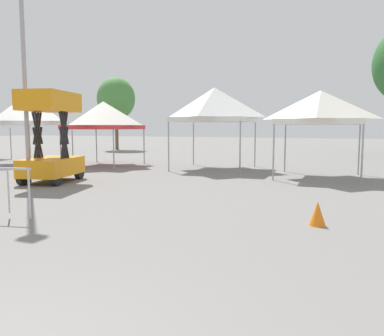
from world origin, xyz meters
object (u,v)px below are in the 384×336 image
(scissor_lift, at_px, (52,153))
(canopy_tent_behind_center, at_px, (214,105))
(canopy_tent_far_left, at_px, (320,108))
(canopy_tent_behind_right, at_px, (103,115))
(canopy_tent_far_right, at_px, (28,110))
(light_pole_near_lift, at_px, (22,16))
(tree_behind_tents_right, at_px, (116,99))
(traffic_cone_lot_center, at_px, (318,214))

(scissor_lift, bearing_deg, canopy_tent_behind_center, 58.40)
(canopy_tent_far_left, bearing_deg, canopy_tent_behind_right, 175.41)
(canopy_tent_far_left, relative_size, scissor_lift, 1.05)
(canopy_tent_far_right, relative_size, canopy_tent_behind_right, 1.13)
(scissor_lift, distance_m, light_pole_near_lift, 4.53)
(canopy_tent_behind_right, bearing_deg, tree_behind_tents_right, 120.89)
(scissor_lift, height_order, traffic_cone_lot_center, scissor_lift)
(canopy_tent_behind_center, bearing_deg, canopy_tent_behind_right, -174.56)
(scissor_lift, height_order, tree_behind_tents_right, tree_behind_tents_right)
(canopy_tent_behind_center, height_order, light_pole_near_lift, light_pole_near_lift)
(canopy_tent_behind_right, relative_size, light_pole_near_lift, 0.33)
(canopy_tent_far_left, bearing_deg, canopy_tent_far_right, 179.19)
(canopy_tent_behind_center, relative_size, light_pole_near_lift, 0.38)
(scissor_lift, xyz_separation_m, traffic_cone_lot_center, (9.05, -2.75, -0.77))
(tree_behind_tents_right, bearing_deg, canopy_tent_behind_center, -41.71)
(canopy_tent_behind_right, relative_size, canopy_tent_far_left, 0.98)
(canopy_tent_far_left, xyz_separation_m, light_pole_near_lift, (-8.85, -5.54, 2.83))
(canopy_tent_behind_right, bearing_deg, canopy_tent_behind_center, 5.44)
(canopy_tent_behind_right, xyz_separation_m, tree_behind_tents_right, (-7.14, 11.93, 1.84))
(canopy_tent_far_right, bearing_deg, traffic_cone_lot_center, -27.18)
(canopy_tent_far_left, xyz_separation_m, traffic_cone_lot_center, (0.56, -7.59, -2.40))
(canopy_tent_behind_right, distance_m, traffic_cone_lot_center, 13.94)
(scissor_lift, bearing_deg, tree_behind_tents_right, 116.99)
(light_pole_near_lift, bearing_deg, canopy_tent_behind_right, 102.97)
(canopy_tent_far_left, relative_size, traffic_cone_lot_center, 6.95)
(light_pole_near_lift, bearing_deg, tree_behind_tents_right, 115.19)
(canopy_tent_behind_center, height_order, traffic_cone_lot_center, canopy_tent_behind_center)
(canopy_tent_far_right, relative_size, light_pole_near_lift, 0.37)
(scissor_lift, xyz_separation_m, tree_behind_tents_right, (-8.97, 17.60, 3.32))
(canopy_tent_far_right, relative_size, scissor_lift, 1.16)
(tree_behind_tents_right, bearing_deg, canopy_tent_behind_right, -59.11)
(canopy_tent_far_right, bearing_deg, tree_behind_tents_right, 102.70)
(canopy_tent_behind_right, distance_m, scissor_lift, 6.14)
(light_pole_near_lift, relative_size, tree_behind_tents_right, 1.60)
(canopy_tent_behind_center, bearing_deg, canopy_tent_far_left, -16.31)
(canopy_tent_far_right, xyz_separation_m, canopy_tent_behind_right, (4.31, 0.62, -0.32))
(canopy_tent_behind_center, distance_m, scissor_lift, 7.53)
(tree_behind_tents_right, bearing_deg, light_pole_near_lift, -64.81)
(canopy_tent_behind_right, bearing_deg, scissor_lift, -72.14)
(canopy_tent_behind_center, distance_m, light_pole_near_lift, 8.46)
(canopy_tent_behind_right, distance_m, tree_behind_tents_right, 14.03)
(canopy_tent_far_left, height_order, scissor_lift, canopy_tent_far_left)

